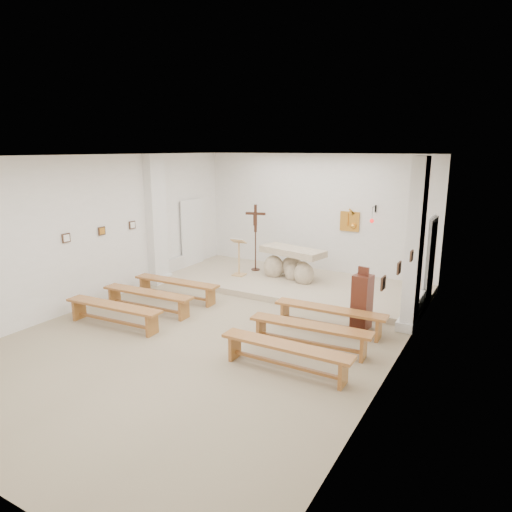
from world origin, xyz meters
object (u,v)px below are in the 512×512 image
Objects in this scene: crucifix_stand at (255,233)px; bench_right_second at (310,330)px; altar at (292,266)px; lectern at (239,257)px; donation_pedestal at (362,301)px; bench_left_third at (113,310)px; bench_left_second at (147,297)px; bench_left_front at (176,285)px; bench_right_third at (286,351)px; bench_right_front at (330,314)px.

crucifix_stand is 5.27m from bench_right_second.
lectern is at bearing -148.79° from altar.
donation_pedestal is 0.56× the size of bench_left_third.
donation_pedestal is at bearing 15.43° from bench_left_second.
lectern reaches higher than bench_right_second.
altar is at bearing 60.07° from bench_left_second.
altar is 1.00× the size of crucifix_stand.
bench_left_front is at bearing -112.46° from altar.
lectern is at bearing 80.42° from bench_left_third.
bench_left_front is at bearing -108.53° from lectern.
altar is at bearing 114.09° from bench_right_third.
bench_right_second is at bearing -91.80° from bench_right_front.
lectern is 0.47× the size of bench_right_second.
crucifix_stand is 4.56m from bench_right_front.
bench_left_second is (-0.46, -3.19, -0.32)m from lectern.
donation_pedestal is 0.73m from bench_right_front.
lectern is 0.47× the size of bench_right_third.
bench_left_front is (-4.49, -0.47, -0.21)m from donation_pedestal.
donation_pedestal reaches higher than bench_left_second.
bench_left_front is (-1.87, -2.64, -0.14)m from altar.
bench_right_third is (0.00, -2.03, 0.00)m from bench_right_front.
bench_right_third is (3.98, -0.00, 0.00)m from bench_left_third.
donation_pedestal is at bearing -45.70° from crucifix_stand.
bench_left_third is (-3.98, -2.03, 0.00)m from bench_right_front.
donation_pedestal is 1.59m from bench_right_second.
crucifix_stand is 6.06m from bench_right_third.
bench_right_third is (0.00, -1.01, 0.00)m from bench_right_second.
altar is 0.83× the size of bench_right_second.
crucifix_stand reaches higher than bench_left_second.
crucifix_stand is 0.83× the size of bench_right_third.
bench_right_front is at bearing -54.33° from crucifix_stand.
bench_left_front is at bearing 178.20° from bench_right_front.
donation_pedestal is 4.73m from bench_left_second.
bench_right_front is at bearing 86.26° from bench_right_second.
altar reaches higher than bench_left_second.
bench_left_second and bench_left_third have the same top height.
lectern is 5.49m from bench_right_third.
bench_right_front and bench_right_third have the same top height.
crucifix_stand reaches higher than bench_left_third.
donation_pedestal is (4.03, -1.70, -0.11)m from lectern.
lectern is at bearing 78.95° from bench_left_second.
bench_left_front is 1.00× the size of bench_right_front.
crucifix_stand is 0.83× the size of bench_left_second.
lectern reaches higher than altar.
lectern is 0.47× the size of bench_left_third.
altar is 1.52m from crucifix_stand.
bench_right_second is (2.11, -3.66, -0.14)m from altar.
bench_right_front is (3.98, 0.00, 0.00)m from bench_left_front.
altar is at bearing 64.85° from bench_left_third.
donation_pedestal is at bearing -26.82° from altar.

